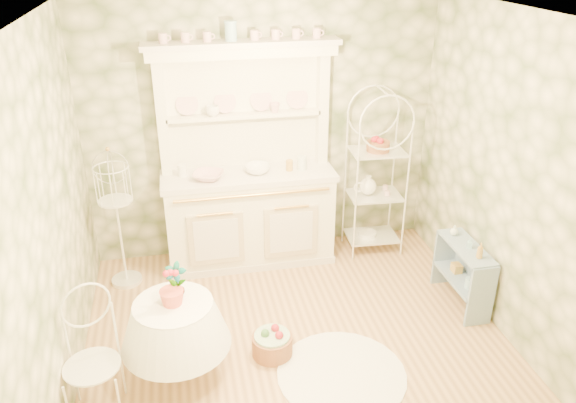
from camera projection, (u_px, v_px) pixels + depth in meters
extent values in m
plane|color=tan|center=(300.00, 347.00, 4.79)|extent=(3.60, 3.60, 0.00)
plane|color=white|center=(304.00, 18.00, 3.62)|extent=(3.60, 3.60, 0.00)
plane|color=beige|center=(48.00, 229.00, 3.88)|extent=(3.60, 3.60, 0.00)
plane|color=beige|center=(518.00, 186.00, 4.53)|extent=(3.60, 3.60, 0.00)
plane|color=beige|center=(263.00, 131.00, 5.79)|extent=(3.60, 3.60, 0.00)
plane|color=beige|center=(387.00, 372.00, 2.62)|extent=(3.60, 3.60, 0.00)
cube|color=white|center=(248.00, 160.00, 5.60)|extent=(1.87, 0.61, 2.29)
cube|color=white|center=(376.00, 172.00, 5.91)|extent=(0.60, 0.44, 1.85)
cube|color=#7C96B1|center=(462.00, 275.00, 5.25)|extent=(0.30, 0.72, 0.61)
cylinder|color=white|center=(177.00, 342.00, 4.32)|extent=(0.83, 0.83, 0.70)
cube|color=white|center=(91.00, 361.00, 3.92)|extent=(0.60, 0.60, 0.99)
cube|color=white|center=(118.00, 219.00, 5.39)|extent=(0.34, 0.34, 1.43)
cylinder|color=#99603C|center=(272.00, 343.00, 4.67)|extent=(0.39, 0.39, 0.22)
cylinder|color=white|center=(342.00, 374.00, 4.50)|extent=(1.35, 1.35, 0.01)
imported|color=white|center=(209.00, 178.00, 5.51)|extent=(0.38, 0.38, 0.07)
imported|color=white|center=(258.00, 172.00, 5.66)|extent=(0.33, 0.33, 0.08)
imported|color=white|center=(213.00, 113.00, 5.47)|extent=(0.17, 0.17, 0.10)
imported|color=white|center=(275.00, 109.00, 5.58)|extent=(0.13, 0.13, 0.10)
imported|color=#3F7238|center=(177.00, 284.00, 4.15)|extent=(0.19, 0.15, 0.31)
imported|color=#AD8638|center=(480.00, 251.00, 4.91)|extent=(0.07, 0.07, 0.15)
imported|color=#92C3D5|center=(469.00, 244.00, 5.08)|extent=(0.06, 0.06, 0.10)
imported|color=silver|center=(454.00, 232.00, 5.30)|extent=(0.10, 0.10, 0.10)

